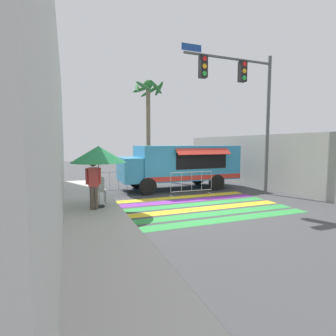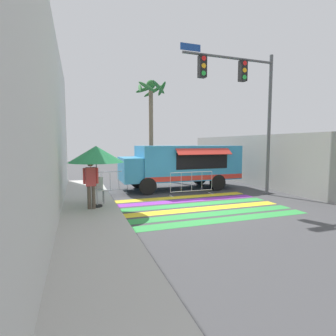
{
  "view_description": "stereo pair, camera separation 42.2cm",
  "coord_description": "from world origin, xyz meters",
  "px_view_note": "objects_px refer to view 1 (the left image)",
  "views": [
    {
      "loc": [
        -4.88,
        -9.24,
        2.46
      ],
      "look_at": [
        -0.35,
        2.47,
        1.29
      ],
      "focal_mm": 28.0,
      "sensor_mm": 36.0,
      "label": 1
    },
    {
      "loc": [
        -4.48,
        -9.38,
        2.46
      ],
      "look_at": [
        -0.35,
        2.47,
        1.29
      ],
      "focal_mm": 28.0,
      "sensor_mm": 36.0,
      "label": 2
    }
  ],
  "objects_px": {
    "food_truck": "(178,164)",
    "vendor_person": "(93,181)",
    "folding_chair": "(99,188)",
    "traffic_signal_pole": "(244,93)",
    "patio_umbrella": "(98,154)",
    "barricade_side": "(110,183)",
    "palm_tree": "(148,106)",
    "barricade_front": "(192,183)"
  },
  "relations": [
    {
      "from": "traffic_signal_pole",
      "to": "barricade_front",
      "type": "relative_size",
      "value": 2.99
    },
    {
      "from": "patio_umbrella",
      "to": "food_truck",
      "type": "bearing_deg",
      "value": 36.49
    },
    {
      "from": "patio_umbrella",
      "to": "folding_chair",
      "type": "relative_size",
      "value": 2.23
    },
    {
      "from": "barricade_front",
      "to": "food_truck",
      "type": "bearing_deg",
      "value": 88.15
    },
    {
      "from": "folding_chair",
      "to": "barricade_front",
      "type": "height_order",
      "value": "folding_chair"
    },
    {
      "from": "barricade_front",
      "to": "barricade_side",
      "type": "relative_size",
      "value": 1.28
    },
    {
      "from": "vendor_person",
      "to": "barricade_side",
      "type": "bearing_deg",
      "value": 81.45
    },
    {
      "from": "traffic_signal_pole",
      "to": "barricade_side",
      "type": "xyz_separation_m",
      "value": [
        -5.72,
        2.58,
        -4.2
      ]
    },
    {
      "from": "barricade_side",
      "to": "palm_tree",
      "type": "xyz_separation_m",
      "value": [
        3.39,
        4.67,
        4.44
      ]
    },
    {
      "from": "food_truck",
      "to": "patio_umbrella",
      "type": "height_order",
      "value": "patio_umbrella"
    },
    {
      "from": "food_truck",
      "to": "barricade_side",
      "type": "bearing_deg",
      "value": -175.51
    },
    {
      "from": "traffic_signal_pole",
      "to": "patio_umbrella",
      "type": "xyz_separation_m",
      "value": [
        -6.56,
        -0.5,
        -2.67
      ]
    },
    {
      "from": "palm_tree",
      "to": "food_truck",
      "type": "bearing_deg",
      "value": -85.61
    },
    {
      "from": "barricade_front",
      "to": "palm_tree",
      "type": "bearing_deg",
      "value": 92.59
    },
    {
      "from": "traffic_signal_pole",
      "to": "palm_tree",
      "type": "distance_m",
      "value": 7.62
    },
    {
      "from": "food_truck",
      "to": "vendor_person",
      "type": "bearing_deg",
      "value": -142.82
    },
    {
      "from": "food_truck",
      "to": "barricade_side",
      "type": "height_order",
      "value": "food_truck"
    },
    {
      "from": "vendor_person",
      "to": "barricade_side",
      "type": "xyz_separation_m",
      "value": [
        1.05,
        3.33,
        -0.6
      ]
    },
    {
      "from": "folding_chair",
      "to": "vendor_person",
      "type": "distance_m",
      "value": 1.09
    },
    {
      "from": "folding_chair",
      "to": "vendor_person",
      "type": "xyz_separation_m",
      "value": [
        -0.3,
        -0.97,
        0.39
      ]
    },
    {
      "from": "barricade_side",
      "to": "palm_tree",
      "type": "height_order",
      "value": "palm_tree"
    },
    {
      "from": "traffic_signal_pole",
      "to": "folding_chair",
      "type": "xyz_separation_m",
      "value": [
        -6.48,
        0.22,
        -3.98
      ]
    },
    {
      "from": "folding_chair",
      "to": "traffic_signal_pole",
      "type": "bearing_deg",
      "value": 11.43
    },
    {
      "from": "food_truck",
      "to": "traffic_signal_pole",
      "type": "height_order",
      "value": "traffic_signal_pole"
    },
    {
      "from": "vendor_person",
      "to": "palm_tree",
      "type": "relative_size",
      "value": 0.26
    },
    {
      "from": "vendor_person",
      "to": "folding_chair",
      "type": "bearing_deg",
      "value": 81.99
    },
    {
      "from": "traffic_signal_pole",
      "to": "patio_umbrella",
      "type": "height_order",
      "value": "traffic_signal_pole"
    },
    {
      "from": "food_truck",
      "to": "vendor_person",
      "type": "xyz_separation_m",
      "value": [
        -4.78,
        -3.63,
        -0.23
      ]
    },
    {
      "from": "traffic_signal_pole",
      "to": "folding_chair",
      "type": "relative_size",
      "value": 6.57
    },
    {
      "from": "vendor_person",
      "to": "palm_tree",
      "type": "xyz_separation_m",
      "value": [
        4.45,
        8.0,
        3.84
      ]
    },
    {
      "from": "food_truck",
      "to": "vendor_person",
      "type": "distance_m",
      "value": 6.01
    },
    {
      "from": "food_truck",
      "to": "folding_chair",
      "type": "xyz_separation_m",
      "value": [
        -4.49,
        -2.66,
        -0.62
      ]
    },
    {
      "from": "barricade_front",
      "to": "palm_tree",
      "type": "relative_size",
      "value": 0.33
    },
    {
      "from": "food_truck",
      "to": "traffic_signal_pole",
      "type": "xyz_separation_m",
      "value": [
        2.0,
        -2.88,
        3.36
      ]
    },
    {
      "from": "folding_chair",
      "to": "barricade_side",
      "type": "height_order",
      "value": "folding_chair"
    },
    {
      "from": "folding_chair",
      "to": "barricade_front",
      "type": "bearing_deg",
      "value": 24.62
    },
    {
      "from": "vendor_person",
      "to": "palm_tree",
      "type": "distance_m",
      "value": 9.93
    },
    {
      "from": "patio_umbrella",
      "to": "palm_tree",
      "type": "bearing_deg",
      "value": 61.37
    },
    {
      "from": "food_truck",
      "to": "palm_tree",
      "type": "height_order",
      "value": "palm_tree"
    },
    {
      "from": "palm_tree",
      "to": "folding_chair",
      "type": "bearing_deg",
      "value": -120.55
    },
    {
      "from": "folding_chair",
      "to": "food_truck",
      "type": "bearing_deg",
      "value": 44.01
    },
    {
      "from": "barricade_front",
      "to": "barricade_side",
      "type": "distance_m",
      "value": 3.96
    }
  ]
}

